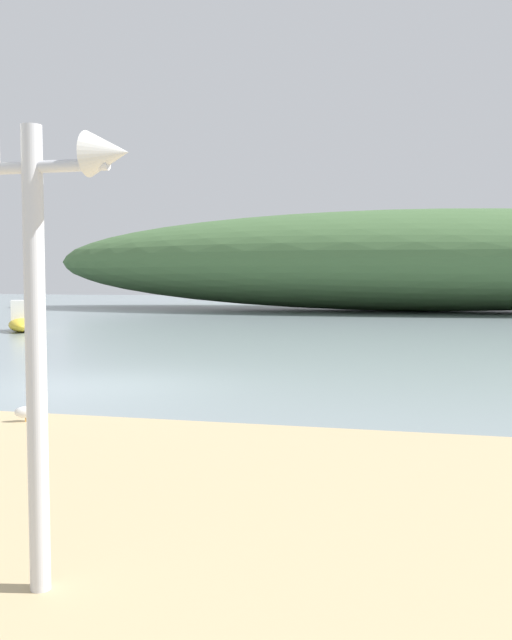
# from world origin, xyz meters

# --- Properties ---
(ground_plane) EXTENTS (120.00, 120.00, 0.00)m
(ground_plane) POSITION_xyz_m (0.00, 0.00, 0.00)
(ground_plane) COLOR gray
(distant_hill) EXTENTS (45.65, 13.31, 6.04)m
(distant_hill) POSITION_xyz_m (5.26, 30.51, 3.02)
(distant_hill) COLOR #476B3D
(distant_hill) RESTS_ON ground
(motorboat_far_left) EXTENTS (2.11, 2.67, 1.16)m
(motorboat_far_left) POSITION_xyz_m (-8.80, 11.13, 0.41)
(motorboat_far_left) COLOR gold
(motorboat_far_left) RESTS_ON ground
(seagull_by_mast) EXTENTS (0.35, 0.23, 0.25)m
(seagull_by_mast) POSITION_xyz_m (0.85, -4.03, 0.34)
(seagull_by_mast) COLOR orange
(seagull_by_mast) RESTS_ON beach_sand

